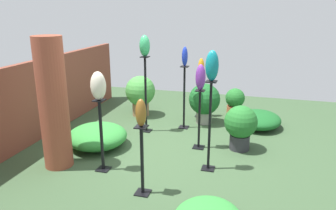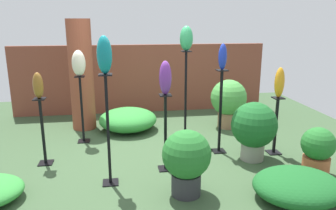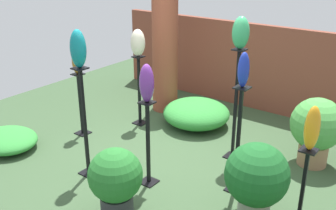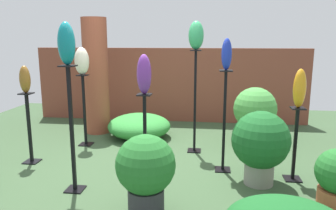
{
  "view_description": "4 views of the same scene",
  "coord_description": "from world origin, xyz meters",
  "px_view_note": "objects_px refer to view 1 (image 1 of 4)",
  "views": [
    {
      "loc": [
        -5.34,
        -1.44,
        2.47
      ],
      "look_at": [
        0.08,
        0.11,
        0.76
      ],
      "focal_mm": 35.0,
      "sensor_mm": 36.0,
      "label": 1
    },
    {
      "loc": [
        -0.53,
        -4.67,
        2.05
      ],
      "look_at": [
        0.23,
        0.2,
        0.76
      ],
      "focal_mm": 35.0,
      "sensor_mm": 36.0,
      "label": 2
    },
    {
      "loc": [
        2.78,
        -3.68,
        2.73
      ],
      "look_at": [
        -0.1,
        0.18,
        0.78
      ],
      "focal_mm": 42.0,
      "sensor_mm": 36.0,
      "label": 3
    },
    {
      "loc": [
        0.81,
        -4.09,
        1.7
      ],
      "look_at": [
        0.28,
        0.13,
        0.83
      ],
      "focal_mm": 35.0,
      "sensor_mm": 36.0,
      "label": 4
    }
  ],
  "objects_px": {
    "pedestal_cobalt": "(184,100)",
    "art_vase_bronze": "(141,113)",
    "art_vase_jade": "(145,46)",
    "potted_plant_front_right": "(204,101)",
    "pedestal_violet": "(199,122)",
    "brick_pillar": "(53,104)",
    "pedestal_amber": "(200,99)",
    "art_vase_cobalt": "(185,56)",
    "pedestal_ivory": "(102,139)",
    "art_vase_amber": "(201,68)",
    "potted_plant_back_center": "(140,93)",
    "potted_plant_mid_right": "(235,101)",
    "pedestal_bronze": "(142,164)",
    "potted_plant_front_left": "(241,125)",
    "pedestal_jade": "(146,98)",
    "art_vase_violet": "(201,77)",
    "art_vase_teal": "(212,66)",
    "art_vase_ivory": "(98,86)"
  },
  "relations": [
    {
      "from": "pedestal_cobalt",
      "to": "potted_plant_mid_right",
      "type": "height_order",
      "value": "pedestal_cobalt"
    },
    {
      "from": "art_vase_cobalt",
      "to": "potted_plant_back_center",
      "type": "xyz_separation_m",
      "value": [
        0.54,
        1.17,
        -0.97
      ]
    },
    {
      "from": "art_vase_violet",
      "to": "potted_plant_front_right",
      "type": "xyz_separation_m",
      "value": [
        1.34,
        0.14,
        -0.8
      ]
    },
    {
      "from": "potted_plant_mid_right",
      "to": "art_vase_bronze",
      "type": "bearing_deg",
      "value": 166.07
    },
    {
      "from": "pedestal_bronze",
      "to": "potted_plant_front_right",
      "type": "xyz_separation_m",
      "value": [
        3.05,
        -0.31,
        0.06
      ]
    },
    {
      "from": "pedestal_ivory",
      "to": "art_vase_jade",
      "type": "bearing_deg",
      "value": -2.98
    },
    {
      "from": "brick_pillar",
      "to": "art_vase_cobalt",
      "type": "distance_m",
      "value": 2.75
    },
    {
      "from": "art_vase_violet",
      "to": "potted_plant_front_left",
      "type": "distance_m",
      "value": 1.12
    },
    {
      "from": "pedestal_cobalt",
      "to": "art_vase_cobalt",
      "type": "height_order",
      "value": "art_vase_cobalt"
    },
    {
      "from": "art_vase_bronze",
      "to": "potted_plant_mid_right",
      "type": "distance_m",
      "value": 3.9
    },
    {
      "from": "art_vase_jade",
      "to": "potted_plant_mid_right",
      "type": "distance_m",
      "value": 2.61
    },
    {
      "from": "pedestal_bronze",
      "to": "art_vase_jade",
      "type": "distance_m",
      "value": 2.69
    },
    {
      "from": "brick_pillar",
      "to": "potted_plant_mid_right",
      "type": "relative_size",
      "value": 3.11
    },
    {
      "from": "art_vase_amber",
      "to": "potted_plant_front_left",
      "type": "relative_size",
      "value": 0.57
    },
    {
      "from": "brick_pillar",
      "to": "potted_plant_front_right",
      "type": "xyz_separation_m",
      "value": [
        2.63,
        -1.9,
        -0.53
      ]
    },
    {
      "from": "pedestal_jade",
      "to": "potted_plant_back_center",
      "type": "relative_size",
      "value": 1.64
    },
    {
      "from": "pedestal_cobalt",
      "to": "art_vase_bronze",
      "type": "distance_m",
      "value": 2.7
    },
    {
      "from": "art_vase_jade",
      "to": "potted_plant_front_right",
      "type": "height_order",
      "value": "art_vase_jade"
    },
    {
      "from": "potted_plant_front_right",
      "to": "pedestal_cobalt",
      "type": "bearing_deg",
      "value": 138.74
    },
    {
      "from": "brick_pillar",
      "to": "pedestal_amber",
      "type": "relative_size",
      "value": 2.29
    },
    {
      "from": "pedestal_bronze",
      "to": "pedestal_amber",
      "type": "height_order",
      "value": "pedestal_bronze"
    },
    {
      "from": "pedestal_ivory",
      "to": "pedestal_bronze",
      "type": "bearing_deg",
      "value": -119.46
    },
    {
      "from": "art_vase_ivory",
      "to": "potted_plant_front_left",
      "type": "distance_m",
      "value": 2.59
    },
    {
      "from": "pedestal_ivory",
      "to": "pedestal_amber",
      "type": "bearing_deg",
      "value": -17.95
    },
    {
      "from": "pedestal_cobalt",
      "to": "art_vase_cobalt",
      "type": "xyz_separation_m",
      "value": [
        0.0,
        -0.0,
        0.91
      ]
    },
    {
      "from": "art_vase_cobalt",
      "to": "potted_plant_mid_right",
      "type": "distance_m",
      "value": 1.84
    },
    {
      "from": "pedestal_amber",
      "to": "pedestal_bronze",
      "type": "bearing_deg",
      "value": 177.64
    },
    {
      "from": "potted_plant_front_right",
      "to": "potted_plant_mid_right",
      "type": "relative_size",
      "value": 1.33
    },
    {
      "from": "potted_plant_front_right",
      "to": "art_vase_bronze",
      "type": "bearing_deg",
      "value": 174.12
    },
    {
      "from": "potted_plant_back_center",
      "to": "pedestal_bronze",
      "type": "bearing_deg",
      "value": -159.11
    },
    {
      "from": "pedestal_cobalt",
      "to": "art_vase_violet",
      "type": "bearing_deg",
      "value": -152.03
    },
    {
      "from": "art_vase_violet",
      "to": "potted_plant_mid_right",
      "type": "relative_size",
      "value": 0.68
    },
    {
      "from": "potted_plant_front_left",
      "to": "brick_pillar",
      "type": "bearing_deg",
      "value": 117.49
    },
    {
      "from": "pedestal_amber",
      "to": "art_vase_amber",
      "type": "bearing_deg",
      "value": -7.13
    },
    {
      "from": "pedestal_amber",
      "to": "art_vase_amber",
      "type": "height_order",
      "value": "art_vase_amber"
    },
    {
      "from": "pedestal_amber",
      "to": "art_vase_bronze",
      "type": "bearing_deg",
      "value": 177.64
    },
    {
      "from": "pedestal_violet",
      "to": "art_vase_amber",
      "type": "distance_m",
      "value": 1.91
    },
    {
      "from": "pedestal_violet",
      "to": "potted_plant_back_center",
      "type": "bearing_deg",
      "value": 48.5
    },
    {
      "from": "potted_plant_mid_right",
      "to": "pedestal_amber",
      "type": "bearing_deg",
      "value": 105.84
    },
    {
      "from": "pedestal_amber",
      "to": "art_vase_ivory",
      "type": "distance_m",
      "value": 3.31
    },
    {
      "from": "pedestal_violet",
      "to": "art_vase_jade",
      "type": "relative_size",
      "value": 2.64
    },
    {
      "from": "art_vase_cobalt",
      "to": "art_vase_amber",
      "type": "bearing_deg",
      "value": -12.54
    },
    {
      "from": "brick_pillar",
      "to": "art_vase_teal",
      "type": "bearing_deg",
      "value": -77.28
    },
    {
      "from": "art_vase_cobalt",
      "to": "potted_plant_front_right",
      "type": "xyz_separation_m",
      "value": [
        0.41,
        -0.36,
        -1.01
      ]
    },
    {
      "from": "potted_plant_front_left",
      "to": "pedestal_amber",
      "type": "bearing_deg",
      "value": 32.13
    },
    {
      "from": "pedestal_amber",
      "to": "pedestal_violet",
      "type": "bearing_deg",
      "value": -170.12
    },
    {
      "from": "potted_plant_back_center",
      "to": "art_vase_ivory",
      "type": "bearing_deg",
      "value": -171.97
    },
    {
      "from": "art_vase_jade",
      "to": "potted_plant_front_left",
      "type": "distance_m",
      "value": 2.33
    },
    {
      "from": "pedestal_cobalt",
      "to": "potted_plant_front_left",
      "type": "bearing_deg",
      "value": -123.1
    },
    {
      "from": "pedestal_amber",
      "to": "potted_plant_front_right",
      "type": "distance_m",
      "value": 0.48
    }
  ]
}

